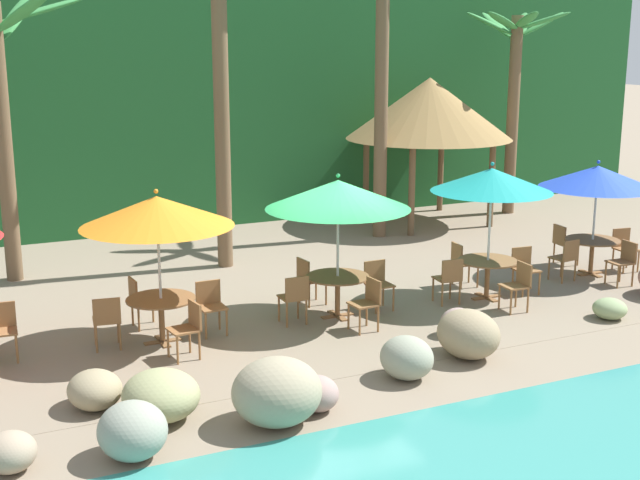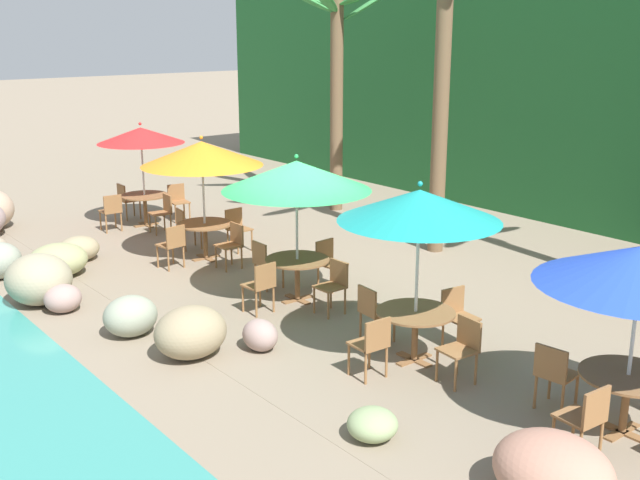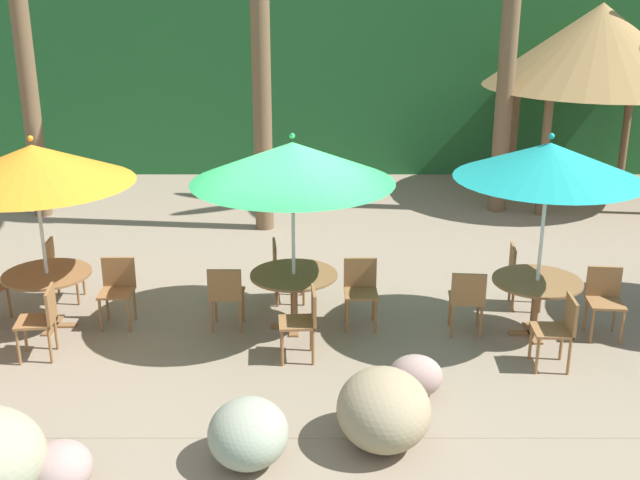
{
  "view_description": "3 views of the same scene",
  "coord_description": "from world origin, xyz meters",
  "px_view_note": "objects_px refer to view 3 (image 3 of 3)",
  "views": [
    {
      "loc": [
        -6.32,
        -12.89,
        4.77
      ],
      "look_at": [
        -0.18,
        0.2,
        1.34
      ],
      "focal_mm": 48.23,
      "sensor_mm": 36.0,
      "label": 1
    },
    {
      "loc": [
        10.06,
        -7.57,
        4.55
      ],
      "look_at": [
        0.6,
        -0.04,
        1.19
      ],
      "focal_mm": 43.46,
      "sensor_mm": 36.0,
      "label": 2
    },
    {
      "loc": [
        0.36,
        -9.26,
        4.38
      ],
      "look_at": [
        0.37,
        0.39,
        1.03
      ],
      "focal_mm": 44.19,
      "sensor_mm": 36.0,
      "label": 3
    }
  ],
  "objects_px": {
    "chair_orange_seaward": "(117,287)",
    "chair_green_inland": "(282,267)",
    "umbrella_green": "(291,163)",
    "dining_table_teal": "(536,289)",
    "chair_teal_left": "(466,297)",
    "chair_teal_seaward": "(603,296)",
    "chair_orange_right": "(41,317)",
    "chair_teal_inland": "(519,272)",
    "umbrella_teal": "(548,161)",
    "dining_table_orange": "(47,282)",
    "dining_table_green": "(293,283)",
    "umbrella_orange": "(32,164)",
    "chair_teal_right": "(559,327)",
    "palapa_hut": "(598,46)",
    "chair_green_left": "(225,293)",
    "chair_green_right": "(304,319)",
    "chair_green_seaward": "(360,287)",
    "chair_orange_inland": "(57,266)"
  },
  "relations": [
    {
      "from": "chair_orange_seaward",
      "to": "chair_green_inland",
      "type": "height_order",
      "value": "same"
    },
    {
      "from": "umbrella_green",
      "to": "dining_table_teal",
      "type": "height_order",
      "value": "umbrella_green"
    },
    {
      "from": "chair_teal_left",
      "to": "chair_teal_seaward",
      "type": "bearing_deg",
      "value": 0.93
    },
    {
      "from": "chair_orange_right",
      "to": "chair_teal_left",
      "type": "relative_size",
      "value": 1.0
    },
    {
      "from": "chair_teal_seaward",
      "to": "chair_teal_inland",
      "type": "height_order",
      "value": "same"
    },
    {
      "from": "umbrella_teal",
      "to": "dining_table_teal",
      "type": "height_order",
      "value": "umbrella_teal"
    },
    {
      "from": "dining_table_orange",
      "to": "chair_teal_left",
      "type": "distance_m",
      "value": 5.27
    },
    {
      "from": "chair_orange_right",
      "to": "dining_table_green",
      "type": "height_order",
      "value": "chair_orange_right"
    },
    {
      "from": "chair_green_inland",
      "to": "chair_orange_seaward",
      "type": "bearing_deg",
      "value": -161.26
    },
    {
      "from": "dining_table_teal",
      "to": "umbrella_orange",
      "type": "bearing_deg",
      "value": 177.82
    },
    {
      "from": "chair_orange_right",
      "to": "chair_green_inland",
      "type": "relative_size",
      "value": 1.0
    },
    {
      "from": "chair_teal_right",
      "to": "palapa_hut",
      "type": "height_order",
      "value": "palapa_hut"
    },
    {
      "from": "chair_green_left",
      "to": "chair_green_right",
      "type": "bearing_deg",
      "value": -37.11
    },
    {
      "from": "dining_table_teal",
      "to": "chair_teal_left",
      "type": "xyz_separation_m",
      "value": [
        -0.85,
        -0.02,
        -0.1
      ]
    },
    {
      "from": "umbrella_orange",
      "to": "chair_green_left",
      "type": "xyz_separation_m",
      "value": [
        2.26,
        -0.11,
        -1.63
      ]
    },
    {
      "from": "chair_teal_inland",
      "to": "chair_green_inland",
      "type": "bearing_deg",
      "value": 176.59
    },
    {
      "from": "chair_orange_seaward",
      "to": "umbrella_teal",
      "type": "height_order",
      "value": "umbrella_teal"
    },
    {
      "from": "umbrella_orange",
      "to": "chair_orange_right",
      "type": "xyz_separation_m",
      "value": [
        0.2,
        -0.83,
        -1.63
      ]
    },
    {
      "from": "dining_table_orange",
      "to": "chair_teal_right",
      "type": "relative_size",
      "value": 1.26
    },
    {
      "from": "chair_green_inland",
      "to": "chair_teal_left",
      "type": "xyz_separation_m",
      "value": [
        2.33,
        -1.06,
        0.0
      ]
    },
    {
      "from": "chair_orange_right",
      "to": "palapa_hut",
      "type": "relative_size",
      "value": 0.2
    },
    {
      "from": "umbrella_orange",
      "to": "chair_teal_seaward",
      "type": "relative_size",
      "value": 2.86
    },
    {
      "from": "dining_table_orange",
      "to": "umbrella_green",
      "type": "relative_size",
      "value": 0.44
    },
    {
      "from": "umbrella_orange",
      "to": "umbrella_teal",
      "type": "relative_size",
      "value": 0.97
    },
    {
      "from": "umbrella_teal",
      "to": "chair_teal_right",
      "type": "relative_size",
      "value": 2.95
    },
    {
      "from": "chair_teal_right",
      "to": "umbrella_orange",
      "type": "bearing_deg",
      "value": 170.01
    },
    {
      "from": "dining_table_teal",
      "to": "chair_teal_left",
      "type": "height_order",
      "value": "chair_teal_left"
    },
    {
      "from": "dining_table_orange",
      "to": "chair_teal_right",
      "type": "xyz_separation_m",
      "value": [
        6.17,
        -1.09,
        -0.1
      ]
    },
    {
      "from": "chair_green_seaward",
      "to": "dining_table_green",
      "type": "bearing_deg",
      "value": -172.8
    },
    {
      "from": "umbrella_orange",
      "to": "chair_teal_left",
      "type": "xyz_separation_m",
      "value": [
        5.26,
        -0.25,
        -1.63
      ]
    },
    {
      "from": "chair_teal_inland",
      "to": "chair_teal_left",
      "type": "xyz_separation_m",
      "value": [
        -0.86,
        -0.87,
        0.0
      ]
    },
    {
      "from": "chair_green_inland",
      "to": "dining_table_teal",
      "type": "relative_size",
      "value": 0.79
    },
    {
      "from": "umbrella_green",
      "to": "chair_teal_left",
      "type": "height_order",
      "value": "umbrella_green"
    },
    {
      "from": "chair_green_inland",
      "to": "chair_teal_inland",
      "type": "xyz_separation_m",
      "value": [
        3.19,
        -0.19,
        0.0
      ]
    },
    {
      "from": "umbrella_teal",
      "to": "dining_table_teal",
      "type": "relative_size",
      "value": 2.33
    },
    {
      "from": "chair_orange_seaward",
      "to": "chair_teal_right",
      "type": "bearing_deg",
      "value": -12.61
    },
    {
      "from": "chair_orange_inland",
      "to": "chair_orange_right",
      "type": "relative_size",
      "value": 1.0
    },
    {
      "from": "umbrella_green",
      "to": "chair_green_left",
      "type": "bearing_deg",
      "value": -174.31
    },
    {
      "from": "umbrella_teal",
      "to": "chair_teal_right",
      "type": "height_order",
      "value": "umbrella_teal"
    },
    {
      "from": "chair_teal_seaward",
      "to": "chair_teal_left",
      "type": "xyz_separation_m",
      "value": [
        -1.71,
        -0.03,
        0.0
      ]
    },
    {
      "from": "umbrella_orange",
      "to": "chair_teal_left",
      "type": "bearing_deg",
      "value": -2.72
    },
    {
      "from": "umbrella_orange",
      "to": "dining_table_green",
      "type": "bearing_deg",
      "value": -0.45
    },
    {
      "from": "chair_orange_seaward",
      "to": "chair_teal_right",
      "type": "height_order",
      "value": "same"
    },
    {
      "from": "chair_orange_inland",
      "to": "chair_teal_right",
      "type": "distance_m",
      "value": 6.6
    },
    {
      "from": "umbrella_orange",
      "to": "chair_teal_right",
      "type": "xyz_separation_m",
      "value": [
        6.17,
        -1.09,
        -1.63
      ]
    },
    {
      "from": "dining_table_green",
      "to": "chair_green_seaward",
      "type": "xyz_separation_m",
      "value": [
        0.85,
        0.11,
        -0.1
      ]
    },
    {
      "from": "umbrella_green",
      "to": "chair_green_left",
      "type": "height_order",
      "value": "umbrella_green"
    },
    {
      "from": "chair_orange_right",
      "to": "chair_green_seaward",
      "type": "xyz_separation_m",
      "value": [
        3.76,
        0.91,
        0.0
      ]
    },
    {
      "from": "dining_table_teal",
      "to": "palapa_hut",
      "type": "xyz_separation_m",
      "value": [
        2.6,
        6.29,
        2.35
      ]
    },
    {
      "from": "chair_teal_seaward",
      "to": "chair_orange_inland",
      "type": "bearing_deg",
      "value": 171.48
    }
  ]
}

